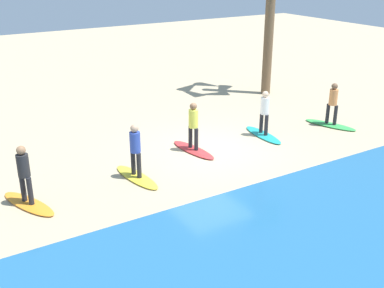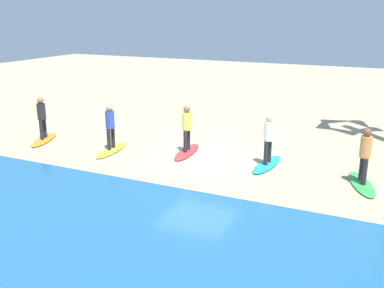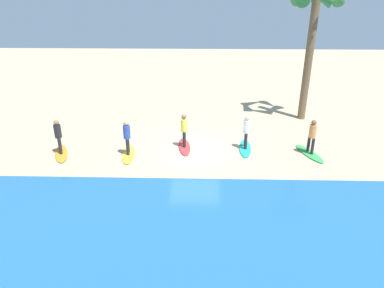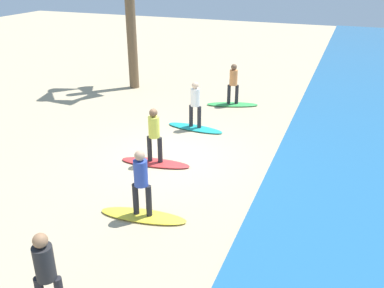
{
  "view_description": "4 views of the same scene",
  "coord_description": "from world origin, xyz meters",
  "px_view_note": "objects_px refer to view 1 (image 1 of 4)",
  "views": [
    {
      "loc": [
        8.51,
        12.76,
        6.33
      ],
      "look_at": [
        1.24,
        0.86,
        0.77
      ],
      "focal_mm": 44.7,
      "sensor_mm": 36.0,
      "label": 1
    },
    {
      "loc": [
        -6.08,
        13.5,
        4.87
      ],
      "look_at": [
        -0.5,
        1.58,
        0.95
      ],
      "focal_mm": 41.56,
      "sensor_mm": 36.0,
      "label": 2
    },
    {
      "loc": [
        -0.29,
        15.78,
        7.34
      ],
      "look_at": [
        0.1,
        1.78,
        1.07
      ],
      "focal_mm": 33.27,
      "sensor_mm": 36.0,
      "label": 3
    },
    {
      "loc": [
        10.31,
        4.79,
        5.56
      ],
      "look_at": [
        0.56,
        0.98,
        0.85
      ],
      "focal_mm": 38.72,
      "sensor_mm": 36.0,
      "label": 4
    }
  ],
  "objects_px": {
    "surfboard_teal": "(263,135)",
    "surfboard_red": "(193,150)",
    "surfboard_orange": "(29,204)",
    "surfer_orange": "(24,170)",
    "surfboard_green": "(330,125)",
    "surfer_yellow": "(135,147)",
    "surfer_green": "(333,101)",
    "surfer_red": "(193,123)",
    "surfboard_yellow": "(137,177)",
    "surfer_teal": "(265,109)"
  },
  "relations": [
    {
      "from": "surfboard_teal",
      "to": "surfboard_red",
      "type": "height_order",
      "value": "same"
    },
    {
      "from": "surfboard_orange",
      "to": "surfer_orange",
      "type": "distance_m",
      "value": 0.99
    },
    {
      "from": "surfboard_green",
      "to": "surfer_yellow",
      "type": "height_order",
      "value": "surfer_yellow"
    },
    {
      "from": "surfboard_teal",
      "to": "surfer_yellow",
      "type": "distance_m",
      "value": 5.74
    },
    {
      "from": "surfer_yellow",
      "to": "surfboard_orange",
      "type": "height_order",
      "value": "surfer_yellow"
    },
    {
      "from": "surfer_yellow",
      "to": "surfer_green",
      "type": "bearing_deg",
      "value": -177.82
    },
    {
      "from": "surfboard_teal",
      "to": "surfer_red",
      "type": "xyz_separation_m",
      "value": [
        2.99,
        -0.11,
        0.99
      ]
    },
    {
      "from": "surfer_green",
      "to": "surfboard_yellow",
      "type": "relative_size",
      "value": 0.78
    },
    {
      "from": "surfboard_red",
      "to": "surfer_red",
      "type": "relative_size",
      "value": 1.28
    },
    {
      "from": "surfer_green",
      "to": "surfboard_orange",
      "type": "distance_m",
      "value": 11.83
    },
    {
      "from": "surfer_teal",
      "to": "surfboard_red",
      "type": "relative_size",
      "value": 0.78
    },
    {
      "from": "surfer_teal",
      "to": "surfboard_orange",
      "type": "xyz_separation_m",
      "value": [
        8.8,
        0.82,
        -0.99
      ]
    },
    {
      "from": "surfer_yellow",
      "to": "surfer_orange",
      "type": "distance_m",
      "value": 3.21
    },
    {
      "from": "surfer_green",
      "to": "surfboard_orange",
      "type": "xyz_separation_m",
      "value": [
        11.79,
        0.31,
        -0.99
      ]
    },
    {
      "from": "surfboard_green",
      "to": "surfer_teal",
      "type": "relative_size",
      "value": 1.28
    },
    {
      "from": "surfboard_green",
      "to": "surfboard_yellow",
      "type": "distance_m",
      "value": 8.58
    },
    {
      "from": "surfer_teal",
      "to": "surfboard_orange",
      "type": "distance_m",
      "value": 8.89
    },
    {
      "from": "surfer_green",
      "to": "surfer_teal",
      "type": "xyz_separation_m",
      "value": [
        2.99,
        -0.51,
        0.0
      ]
    },
    {
      "from": "surfboard_teal",
      "to": "surfboard_green",
      "type": "bearing_deg",
      "value": 85.18
    },
    {
      "from": "surfboard_red",
      "to": "surfer_orange",
      "type": "bearing_deg",
      "value": -87.75
    },
    {
      "from": "surfboard_green",
      "to": "surfboard_orange",
      "type": "relative_size",
      "value": 1.0
    },
    {
      "from": "surfboard_teal",
      "to": "surfer_orange",
      "type": "height_order",
      "value": "surfer_orange"
    },
    {
      "from": "surfer_green",
      "to": "surfboard_red",
      "type": "xyz_separation_m",
      "value": [
        5.98,
        -0.62,
        -0.99
      ]
    },
    {
      "from": "surfboard_green",
      "to": "surfer_red",
      "type": "distance_m",
      "value": 6.09
    },
    {
      "from": "surfboard_red",
      "to": "surfboard_teal",
      "type": "bearing_deg",
      "value": 80.94
    },
    {
      "from": "surfer_teal",
      "to": "surfer_green",
      "type": "bearing_deg",
      "value": 170.32
    },
    {
      "from": "surfboard_green",
      "to": "surfer_orange",
      "type": "height_order",
      "value": "surfer_orange"
    },
    {
      "from": "surfboard_yellow",
      "to": "surfer_yellow",
      "type": "xyz_separation_m",
      "value": [
        0.0,
        -0.0,
        0.99
      ]
    },
    {
      "from": "surfboard_yellow",
      "to": "surfer_red",
      "type": "bearing_deg",
      "value": 102.56
    },
    {
      "from": "surfer_yellow",
      "to": "surfer_orange",
      "type": "bearing_deg",
      "value": -0.22
    },
    {
      "from": "surfer_green",
      "to": "surfboard_teal",
      "type": "bearing_deg",
      "value": -9.68
    },
    {
      "from": "surfer_green",
      "to": "surfer_yellow",
      "type": "relative_size",
      "value": 1.0
    },
    {
      "from": "surfer_red",
      "to": "surfboard_red",
      "type": "bearing_deg",
      "value": 90.0
    },
    {
      "from": "surfboard_red",
      "to": "surfboard_orange",
      "type": "distance_m",
      "value": 5.88
    },
    {
      "from": "surfboard_teal",
      "to": "surfboard_orange",
      "type": "distance_m",
      "value": 8.84
    },
    {
      "from": "surfboard_green",
      "to": "surfer_red",
      "type": "height_order",
      "value": "surfer_red"
    },
    {
      "from": "surfboard_teal",
      "to": "surfer_orange",
      "type": "bearing_deg",
      "value": -79.79
    },
    {
      "from": "surfer_teal",
      "to": "surfer_yellow",
      "type": "height_order",
      "value": "same"
    },
    {
      "from": "surfboard_red",
      "to": "surfboard_yellow",
      "type": "xyz_separation_m",
      "value": [
        2.6,
        0.95,
        0.0
      ]
    },
    {
      "from": "surfboard_yellow",
      "to": "surfer_yellow",
      "type": "bearing_deg",
      "value": 172.51
    },
    {
      "from": "surfer_green",
      "to": "surfboard_yellow",
      "type": "xyz_separation_m",
      "value": [
        8.57,
        0.33,
        -0.99
      ]
    },
    {
      "from": "surfboard_yellow",
      "to": "surfer_green",
      "type": "bearing_deg",
      "value": 84.68
    },
    {
      "from": "surfer_teal",
      "to": "surfboard_yellow",
      "type": "xyz_separation_m",
      "value": [
        5.59,
        0.84,
        -0.99
      ]
    },
    {
      "from": "surfboard_teal",
      "to": "surfer_green",
      "type": "bearing_deg",
      "value": 85.18
    },
    {
      "from": "surfer_green",
      "to": "surfer_orange",
      "type": "distance_m",
      "value": 11.79
    },
    {
      "from": "surfboard_yellow",
      "to": "surfer_teal",
      "type": "bearing_deg",
      "value": 91.01
    },
    {
      "from": "surfer_yellow",
      "to": "surfer_orange",
      "type": "height_order",
      "value": "same"
    },
    {
      "from": "surfboard_green",
      "to": "surfboard_yellow",
      "type": "xyz_separation_m",
      "value": [
        8.57,
        0.33,
        0.0
      ]
    },
    {
      "from": "surfboard_green",
      "to": "surfer_red",
      "type": "bearing_deg",
      "value": -114.9
    },
    {
      "from": "surfboard_teal",
      "to": "surfer_yellow",
      "type": "height_order",
      "value": "surfer_yellow"
    }
  ]
}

